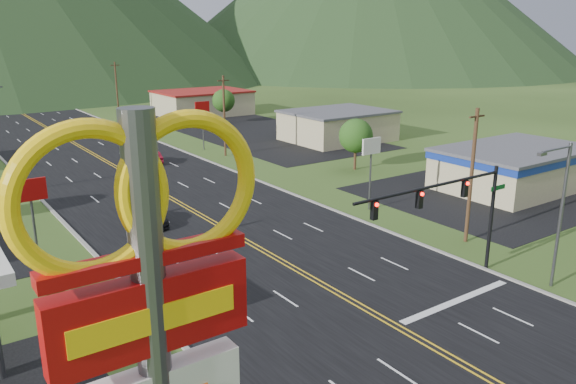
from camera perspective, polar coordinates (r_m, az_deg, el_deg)
pylon_sign at (r=10.88m, az=-13.35°, el=-17.05°), size 4.32×0.60×14.00m
traffic_signal at (r=35.07m, az=16.41°, el=-0.96°), size 13.10×0.43×7.00m
streetlight_east at (r=36.82m, az=25.84°, el=-1.38°), size 3.28×0.25×9.00m
building_east_near at (r=60.65m, az=22.11°, el=2.52°), size 15.40×10.40×4.10m
building_east_mid at (r=81.75m, az=5.08°, el=6.76°), size 14.40×11.40×4.30m
building_east_far at (r=108.71m, az=-8.69°, el=8.98°), size 16.40×12.40×4.50m
pole_sign_west_a at (r=38.48m, az=-24.67°, el=-0.74°), size 2.00×0.18×6.40m
pole_sign_east_a at (r=48.97m, az=8.45°, el=3.89°), size 2.00×0.18×6.40m
pole_sign_east_b at (r=75.08m, az=-8.69°, el=8.06°), size 2.00×0.18×6.40m
tree_east_a at (r=63.84m, az=6.90°, el=5.69°), size 3.84×3.84×5.82m
tree_east_b at (r=97.03m, az=-6.57°, el=9.20°), size 3.84×3.84×5.82m
utility_pole_a at (r=42.87m, az=18.14°, el=1.64°), size 1.60×0.28×10.00m
utility_pole_b at (r=70.91m, az=-6.49°, el=7.74°), size 1.60×0.28×10.00m
utility_pole_c at (r=107.51m, az=-17.00°, el=9.94°), size 1.60×0.28×10.00m
utility_pole_d at (r=145.90m, az=-22.13°, el=10.88°), size 1.60×0.28×10.00m
car_dark_mid at (r=46.88m, az=-14.11°, el=-2.49°), size 2.26×4.92×1.39m
car_red_far at (r=68.91m, az=-13.64°, el=3.42°), size 1.92×4.42×1.41m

